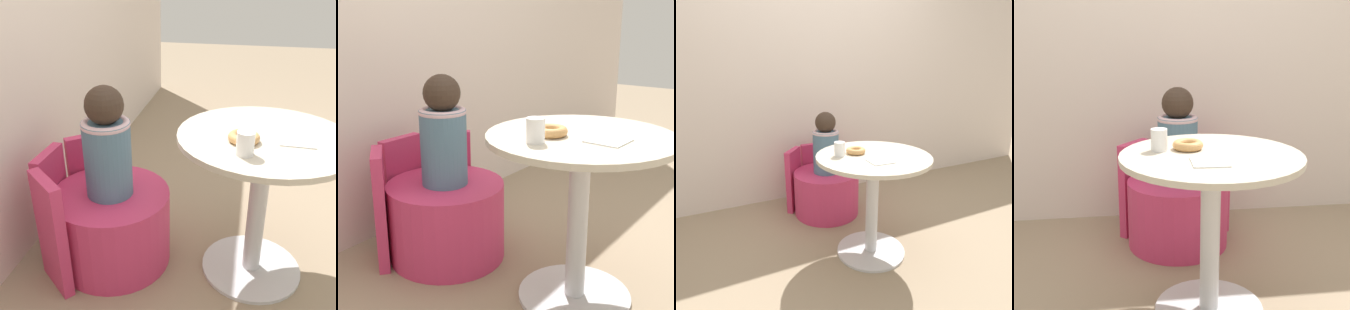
# 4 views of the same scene
# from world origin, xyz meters

# --- Properties ---
(ground_plane) EXTENTS (12.00, 12.00, 0.00)m
(ground_plane) POSITION_xyz_m (0.00, 0.00, 0.00)
(ground_plane) COLOR gray
(back_wall) EXTENTS (6.00, 0.06, 2.40)m
(back_wall) POSITION_xyz_m (0.00, 1.13, 1.20)
(back_wall) COLOR silver
(back_wall) RESTS_ON ground_plane
(round_table) EXTENTS (0.74, 0.74, 0.71)m
(round_table) POSITION_xyz_m (-0.01, -0.04, 0.51)
(round_table) COLOR silver
(round_table) RESTS_ON ground_plane
(tub_chair) EXTENTS (0.56, 0.56, 0.38)m
(tub_chair) POSITION_xyz_m (-0.06, 0.64, 0.19)
(tub_chair) COLOR #C63360
(tub_chair) RESTS_ON ground_plane
(booth_backrest) EXTENTS (0.66, 0.24, 0.56)m
(booth_backrest) POSITION_xyz_m (-0.06, 0.88, 0.28)
(booth_backrest) COLOR #C63360
(booth_backrest) RESTS_ON ground_plane
(child_figure) EXTENTS (0.22, 0.22, 0.52)m
(child_figure) POSITION_xyz_m (-0.06, 0.64, 0.63)
(child_figure) COLOR slate
(child_figure) RESTS_ON tub_chair
(donut) EXTENTS (0.13, 0.13, 0.04)m
(donut) POSITION_xyz_m (-0.09, 0.05, 0.73)
(donut) COLOR tan
(donut) RESTS_ON round_table
(cup) EXTENTS (0.07, 0.07, 0.09)m
(cup) POSITION_xyz_m (-0.21, 0.04, 0.76)
(cup) COLOR white
(cup) RESTS_ON round_table
(paper_napkin) EXTENTS (0.14, 0.14, 0.01)m
(paper_napkin) POSITION_xyz_m (-0.04, -0.16, 0.72)
(paper_napkin) COLOR white
(paper_napkin) RESTS_ON round_table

